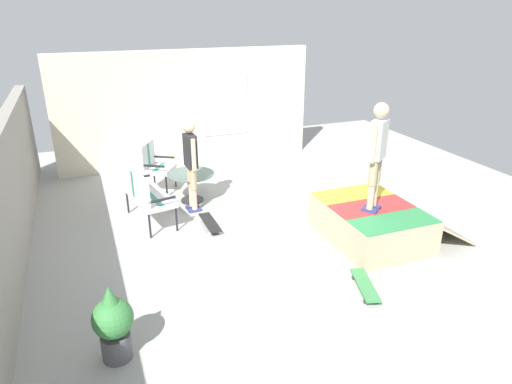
# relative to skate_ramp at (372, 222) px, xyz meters

# --- Properties ---
(ground_plane) EXTENTS (12.00, 12.00, 0.10)m
(ground_plane) POSITION_rel_skate_ramp_xyz_m (1.14, 1.32, -0.34)
(ground_plane) COLOR #A8A8A3
(back_wall_cinderblock) EXTENTS (9.00, 0.20, 1.97)m
(back_wall_cinderblock) POSITION_rel_skate_ramp_xyz_m (1.14, 5.32, 0.69)
(back_wall_cinderblock) COLOR gray
(back_wall_cinderblock) RESTS_ON ground_plane
(house_facade) EXTENTS (0.23, 6.00, 2.66)m
(house_facade) POSITION_rel_skate_ramp_xyz_m (4.94, 1.80, 1.04)
(house_facade) COLOR beige
(house_facade) RESTS_ON ground_plane
(skate_ramp) EXTENTS (1.77, 2.14, 0.59)m
(skate_ramp) POSITION_rel_skate_ramp_xyz_m (0.00, 0.00, 0.00)
(skate_ramp) COLOR tan
(skate_ramp) RESTS_ON ground_plane
(patio_bench) EXTENTS (1.33, 0.78, 1.02)m
(patio_bench) POSITION_rel_skate_ramp_xyz_m (1.94, 3.36, 0.32)
(patio_bench) COLOR black
(patio_bench) RESTS_ON ground_plane
(patio_chair_near_house) EXTENTS (0.81, 0.79, 1.02)m
(patio_chair_near_house) POSITION_rel_skate_ramp_xyz_m (3.42, 2.93, 0.32)
(patio_chair_near_house) COLOR black
(patio_chair_near_house) RESTS_ON ground_plane
(patio_table) EXTENTS (0.90, 0.90, 0.57)m
(patio_table) POSITION_rel_skate_ramp_xyz_m (2.60, 2.36, 0.11)
(patio_table) COLOR black
(patio_table) RESTS_ON ground_plane
(person_watching) EXTENTS (0.48, 0.25, 1.72)m
(person_watching) POSITION_rel_skate_ramp_xyz_m (2.18, 2.44, 0.71)
(person_watching) COLOR navy
(person_watching) RESTS_ON ground_plane
(person_skater) EXTENTS (0.36, 0.40, 1.69)m
(person_skater) POSITION_rel_skate_ramp_xyz_m (-0.12, 0.13, 1.28)
(person_skater) COLOR navy
(person_skater) RESTS_ON skate_ramp
(skateboard_by_bench) EXTENTS (0.80, 0.20, 0.10)m
(skateboard_by_bench) POSITION_rel_skate_ramp_xyz_m (1.36, 2.35, -0.21)
(skateboard_by_bench) COLOR black
(skateboard_by_bench) RESTS_ON ground_plane
(skateboard_spare) EXTENTS (0.82, 0.43, 0.10)m
(skateboard_spare) POSITION_rel_skate_ramp_xyz_m (-1.23, 0.93, -0.21)
(skateboard_spare) COLOR #3F8C4C
(skateboard_spare) RESTS_ON ground_plane
(potted_plant) EXTENTS (0.44, 0.44, 0.92)m
(potted_plant) POSITION_rel_skate_ramp_xyz_m (-1.31, 4.17, 0.17)
(potted_plant) COLOR #515156
(potted_plant) RESTS_ON ground_plane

